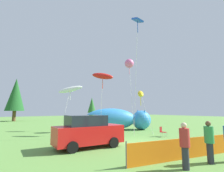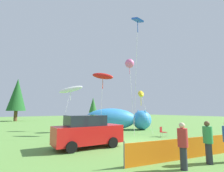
{
  "view_description": "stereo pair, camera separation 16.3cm",
  "coord_description": "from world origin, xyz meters",
  "px_view_note": "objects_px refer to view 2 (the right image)",
  "views": [
    {
      "loc": [
        -9.67,
        -8.9,
        2.39
      ],
      "look_at": [
        0.52,
        3.96,
        4.62
      ],
      "focal_mm": 28.0,
      "sensor_mm": 36.0,
      "label": 1
    },
    {
      "loc": [
        -9.54,
        -9.0,
        2.39
      ],
      "look_at": [
        0.52,
        3.96,
        4.62
      ],
      "focal_mm": 28.0,
      "sensor_mm": 36.0,
      "label": 2
    }
  ],
  "objects_px": {
    "kite_white_ghost": "(71,89)",
    "kite_yellow_hero": "(141,94)",
    "inflatable_cat": "(117,120)",
    "folding_chair": "(162,131)",
    "spectator_in_red_shirt": "(183,144)",
    "parked_car": "(87,132)",
    "kite_red_lizard": "(103,76)",
    "kite_blue_box": "(137,23)",
    "kite_pink_octopus": "(130,64)",
    "spectator_in_white_shirt": "(208,140)"
  },
  "relations": [
    {
      "from": "parked_car",
      "to": "kite_red_lizard",
      "type": "xyz_separation_m",
      "value": [
        4.21,
        4.4,
        4.77
      ]
    },
    {
      "from": "folding_chair",
      "to": "spectator_in_white_shirt",
      "type": "distance_m",
      "value": 7.9
    },
    {
      "from": "folding_chair",
      "to": "spectator_in_red_shirt",
      "type": "relative_size",
      "value": 0.46
    },
    {
      "from": "spectator_in_white_shirt",
      "to": "kite_red_lizard",
      "type": "distance_m",
      "value": 11.76
    },
    {
      "from": "kite_red_lizard",
      "to": "kite_yellow_hero",
      "type": "height_order",
      "value": "kite_red_lizard"
    },
    {
      "from": "kite_blue_box",
      "to": "kite_red_lizard",
      "type": "bearing_deg",
      "value": 120.93
    },
    {
      "from": "inflatable_cat",
      "to": "kite_white_ghost",
      "type": "height_order",
      "value": "kite_white_ghost"
    },
    {
      "from": "kite_blue_box",
      "to": "kite_yellow_hero",
      "type": "relative_size",
      "value": 2.39
    },
    {
      "from": "folding_chair",
      "to": "kite_white_ghost",
      "type": "bearing_deg",
      "value": -168.4
    },
    {
      "from": "spectator_in_red_shirt",
      "to": "kite_white_ghost",
      "type": "xyz_separation_m",
      "value": [
        2.05,
        15.42,
        3.78
      ]
    },
    {
      "from": "inflatable_cat",
      "to": "kite_white_ghost",
      "type": "xyz_separation_m",
      "value": [
        -4.69,
        3.04,
        3.62
      ]
    },
    {
      "from": "kite_blue_box",
      "to": "kite_yellow_hero",
      "type": "height_order",
      "value": "kite_blue_box"
    },
    {
      "from": "kite_white_ghost",
      "to": "kite_yellow_hero",
      "type": "distance_m",
      "value": 8.32
    },
    {
      "from": "parked_car",
      "to": "folding_chair",
      "type": "height_order",
      "value": "parked_car"
    },
    {
      "from": "kite_white_ghost",
      "to": "spectator_in_red_shirt",
      "type": "bearing_deg",
      "value": -97.57
    },
    {
      "from": "spectator_in_white_shirt",
      "to": "kite_white_ghost",
      "type": "relative_size",
      "value": 0.34
    },
    {
      "from": "kite_pink_octopus",
      "to": "kite_white_ghost",
      "type": "distance_m",
      "value": 7.72
    },
    {
      "from": "inflatable_cat",
      "to": "spectator_in_red_shirt",
      "type": "xyz_separation_m",
      "value": [
        -6.74,
        -12.37,
        -0.16
      ]
    },
    {
      "from": "inflatable_cat",
      "to": "kite_red_lizard",
      "type": "distance_m",
      "value": 6.16
    },
    {
      "from": "parked_car",
      "to": "kite_blue_box",
      "type": "relative_size",
      "value": 0.39
    },
    {
      "from": "kite_white_ghost",
      "to": "spectator_in_white_shirt",
      "type": "bearing_deg",
      "value": -91.56
    },
    {
      "from": "folding_chair",
      "to": "kite_white_ghost",
      "type": "distance_m",
      "value": 11.44
    },
    {
      "from": "parked_car",
      "to": "spectator_in_red_shirt",
      "type": "relative_size",
      "value": 2.42
    },
    {
      "from": "parked_car",
      "to": "kite_white_ghost",
      "type": "relative_size",
      "value": 0.82
    },
    {
      "from": "kite_red_lizard",
      "to": "kite_white_ghost",
      "type": "height_order",
      "value": "kite_red_lizard"
    },
    {
      "from": "inflatable_cat",
      "to": "kite_blue_box",
      "type": "xyz_separation_m",
      "value": [
        -1.65,
        -5.2,
        9.71
      ]
    },
    {
      "from": "spectator_in_white_shirt",
      "to": "spectator_in_red_shirt",
      "type": "xyz_separation_m",
      "value": [
        -1.62,
        0.28,
        -0.01
      ]
    },
    {
      "from": "kite_blue_box",
      "to": "kite_pink_octopus",
      "type": "bearing_deg",
      "value": 57.46
    },
    {
      "from": "folding_chair",
      "to": "kite_red_lizard",
      "type": "height_order",
      "value": "kite_red_lizard"
    },
    {
      "from": "spectator_in_red_shirt",
      "to": "kite_yellow_hero",
      "type": "distance_m",
      "value": 12.27
    },
    {
      "from": "spectator_in_red_shirt",
      "to": "kite_red_lizard",
      "type": "distance_m",
      "value": 11.84
    },
    {
      "from": "folding_chair",
      "to": "spectator_in_red_shirt",
      "type": "xyz_separation_m",
      "value": [
        -6.59,
        -5.84,
        0.53
      ]
    },
    {
      "from": "parked_car",
      "to": "folding_chair",
      "type": "xyz_separation_m",
      "value": [
        7.63,
        -0.11,
        -0.52
      ]
    },
    {
      "from": "spectator_in_red_shirt",
      "to": "kite_blue_box",
      "type": "distance_m",
      "value": 13.22
    },
    {
      "from": "kite_pink_octopus",
      "to": "kite_red_lizard",
      "type": "distance_m",
      "value": 4.74
    },
    {
      "from": "parked_car",
      "to": "spectator_in_red_shirt",
      "type": "xyz_separation_m",
      "value": [
        1.03,
        -5.96,
        0.01
      ]
    },
    {
      "from": "parked_car",
      "to": "kite_pink_octopus",
      "type": "height_order",
      "value": "kite_pink_octopus"
    },
    {
      "from": "kite_white_ghost",
      "to": "kite_yellow_hero",
      "type": "xyz_separation_m",
      "value": [
        5.47,
        -6.23,
        -0.67
      ]
    },
    {
      "from": "spectator_in_white_shirt",
      "to": "spectator_in_red_shirt",
      "type": "relative_size",
      "value": 1.01
    },
    {
      "from": "parked_car",
      "to": "kite_white_ghost",
      "type": "bearing_deg",
      "value": 78.53
    },
    {
      "from": "kite_red_lizard",
      "to": "kite_white_ghost",
      "type": "xyz_separation_m",
      "value": [
        -1.13,
        5.06,
        -0.98
      ]
    },
    {
      "from": "spectator_in_white_shirt",
      "to": "kite_yellow_hero",
      "type": "distance_m",
      "value": 11.57
    },
    {
      "from": "kite_pink_octopus",
      "to": "kite_red_lizard",
      "type": "height_order",
      "value": "kite_pink_octopus"
    },
    {
      "from": "parked_car",
      "to": "kite_yellow_hero",
      "type": "xyz_separation_m",
      "value": [
        8.55,
        3.23,
        3.12
      ]
    },
    {
      "from": "parked_car",
      "to": "kite_red_lizard",
      "type": "distance_m",
      "value": 7.74
    },
    {
      "from": "spectator_in_red_shirt",
      "to": "kite_pink_octopus",
      "type": "distance_m",
      "value": 14.78
    },
    {
      "from": "inflatable_cat",
      "to": "kite_yellow_hero",
      "type": "bearing_deg",
      "value": -45.34
    },
    {
      "from": "kite_red_lizard",
      "to": "kite_blue_box",
      "type": "bearing_deg",
      "value": -59.07
    },
    {
      "from": "kite_white_ghost",
      "to": "kite_yellow_hero",
      "type": "relative_size",
      "value": 1.15
    },
    {
      "from": "inflatable_cat",
      "to": "kite_yellow_hero",
      "type": "xyz_separation_m",
      "value": [
        0.78,
        -3.19,
        2.95
      ]
    }
  ]
}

